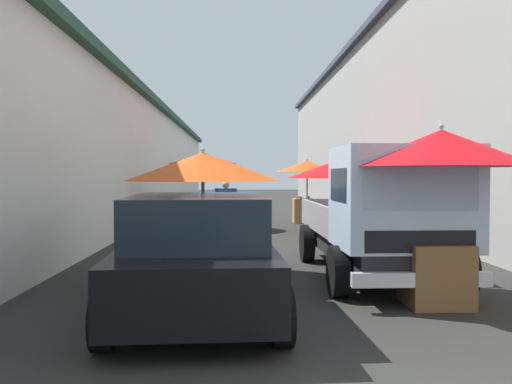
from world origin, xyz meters
name	(u,v)px	position (x,y,z in m)	size (l,w,h in m)	color
ground	(267,233)	(13.50, 0.00, 0.00)	(90.00, 90.00, 0.00)	#282826
building_left_whitewash	(36,158)	(15.75, 7.43, 2.24)	(49.80, 7.50, 4.46)	silver
building_right_concrete	(485,118)	(15.75, -7.43, 3.58)	(49.80, 7.50, 7.14)	gray
fruit_stall_mid_lane	(202,171)	(14.64, 1.97, 1.81)	(2.11, 2.11, 2.42)	#9E9EA3
fruit_stall_far_right	(203,179)	(6.66, 1.41, 1.62)	(2.53, 2.53, 2.13)	#9E9EA3
fruit_stall_near_left	(306,175)	(16.58, -1.54, 1.68)	(2.18, 2.18, 2.24)	#9E9EA3
fruit_stall_near_right	(440,169)	(4.68, -1.75, 1.76)	(2.28, 2.28, 2.34)	#9E9EA3
fruit_stall_far_left	(333,176)	(13.01, -1.85, 1.65)	(2.63, 2.63, 2.14)	#9E9EA3
hatchback_car	(198,254)	(4.34, 1.33, 0.74)	(3.98, 2.07, 1.45)	black
delivery_truck	(387,218)	(5.90, -1.40, 1.04)	(4.94, 2.01, 2.08)	black
vendor_by_crates	(226,205)	(12.74, 1.17, 0.86)	(0.25, 0.61, 1.52)	navy
parked_scooter	(159,215)	(14.49, 3.26, 0.45)	(1.66, 0.59, 1.14)	black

